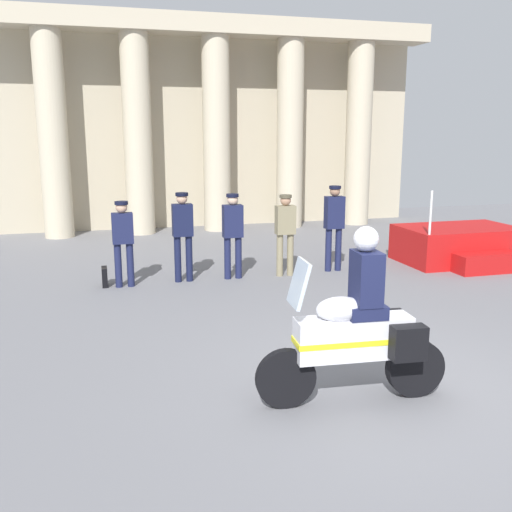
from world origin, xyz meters
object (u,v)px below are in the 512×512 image
object	(u,v)px
reviewing_stand	(460,246)
motorcycle_with_rider	(360,330)
briefcase_on_ground	(105,277)
officer_in_row_1	(183,230)
officer_in_row_4	(334,221)
officer_in_row_2	(233,229)
officer_in_row_3	(285,228)
officer_in_row_0	(123,237)

from	to	relation	value
reviewing_stand	motorcycle_with_rider	xyz separation A→B (m)	(-5.09, -5.57, 0.42)
motorcycle_with_rider	briefcase_on_ground	xyz separation A→B (m)	(-2.52, 5.59, -0.61)
officer_in_row_1	reviewing_stand	bearing A→B (deg)	179.95
officer_in_row_4	officer_in_row_2	bearing A→B (deg)	1.66
officer_in_row_2	motorcycle_with_rider	distance (m)	5.52
reviewing_stand	officer_in_row_1	size ratio (longest dim) A/B	1.48
officer_in_row_2	officer_in_row_4	bearing A→B (deg)	-178.34
reviewing_stand	motorcycle_with_rider	bearing A→B (deg)	-132.38
officer_in_row_3	briefcase_on_ground	world-z (taller)	officer_in_row_3
motorcycle_with_rider	briefcase_on_ground	size ratio (longest dim) A/B	5.81
officer_in_row_2	officer_in_row_3	world-z (taller)	officer_in_row_2
officer_in_row_2	briefcase_on_ground	world-z (taller)	officer_in_row_2
officer_in_row_3	officer_in_row_2	bearing A→B (deg)	-3.41
officer_in_row_3	briefcase_on_ground	bearing A→B (deg)	-2.37
motorcycle_with_rider	briefcase_on_ground	bearing A→B (deg)	-61.31
officer_in_row_0	officer_in_row_1	bearing A→B (deg)	-175.36
reviewing_stand	officer_in_row_4	bearing A→B (deg)	179.66
officer_in_row_2	reviewing_stand	bearing A→B (deg)	-179.68
officer_in_row_0	officer_in_row_3	bearing A→B (deg)	179.89
officer_in_row_4	briefcase_on_ground	world-z (taller)	officer_in_row_4
officer_in_row_1	officer_in_row_4	size ratio (longest dim) A/B	0.97
reviewing_stand	officer_in_row_3	size ratio (longest dim) A/B	1.56
officer_in_row_1	officer_in_row_3	size ratio (longest dim) A/B	1.05
officer_in_row_0	motorcycle_with_rider	bearing A→B (deg)	111.27
officer_in_row_4	motorcycle_with_rider	xyz separation A→B (m)	(-2.08, -5.59, -0.25)
officer_in_row_3	officer_in_row_1	bearing A→B (deg)	-2.74
officer_in_row_3	motorcycle_with_rider	distance (m)	5.55
officer_in_row_0	briefcase_on_ground	distance (m)	0.86
officer_in_row_3	briefcase_on_ground	xyz separation A→B (m)	(-3.51, 0.13, -0.78)
reviewing_stand	officer_in_row_0	bearing A→B (deg)	-179.02
officer_in_row_2	officer_in_row_4	distance (m)	2.15
reviewing_stand	officer_in_row_1	xyz separation A→B (m)	(-6.12, -0.03, 0.64)
officer_in_row_1	motorcycle_with_rider	bearing A→B (deg)	100.28
officer_in_row_0	officer_in_row_2	world-z (taller)	officer_in_row_2
officer_in_row_0	officer_in_row_3	size ratio (longest dim) A/B	0.98
officer_in_row_2	briefcase_on_ground	xyz separation A→B (m)	(-2.45, 0.07, -0.80)
reviewing_stand	officer_in_row_4	size ratio (longest dim) A/B	1.44
officer_in_row_1	officer_in_row_2	distance (m)	0.97
officer_in_row_3	officer_in_row_4	world-z (taller)	officer_in_row_4
officer_in_row_2	officer_in_row_3	size ratio (longest dim) A/B	1.03
officer_in_row_4	motorcycle_with_rider	bearing A→B (deg)	69.26
officer_in_row_1	officer_in_row_3	bearing A→B (deg)	177.26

